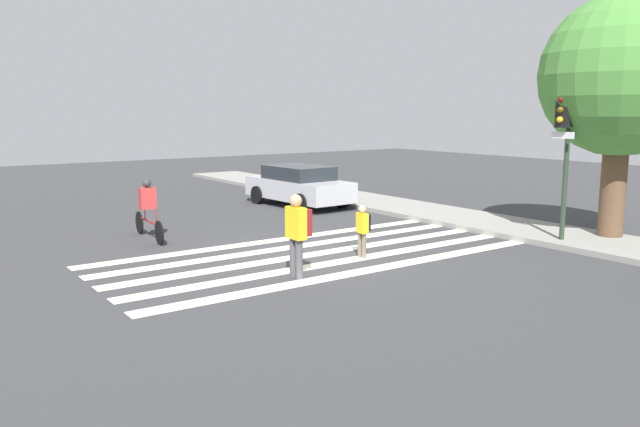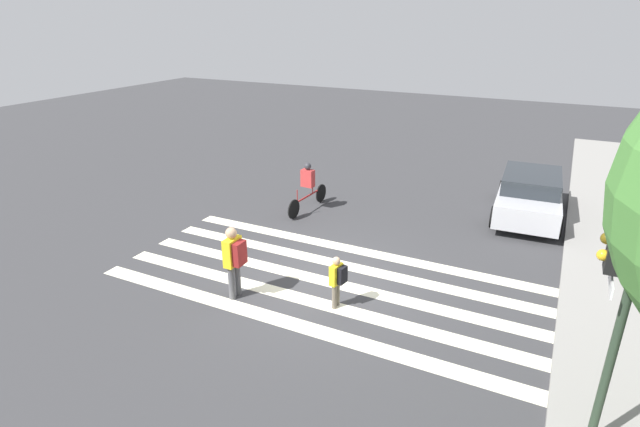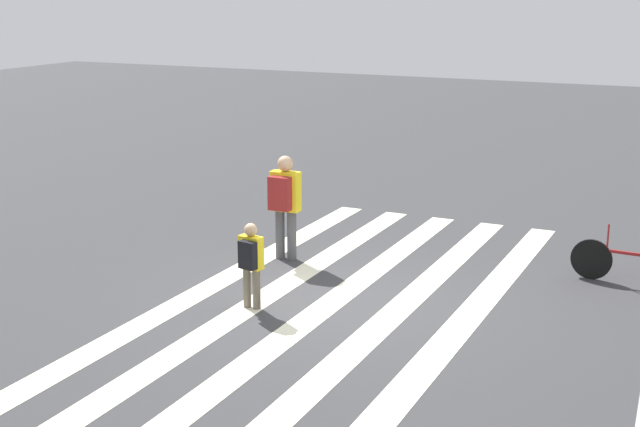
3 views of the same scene
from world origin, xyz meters
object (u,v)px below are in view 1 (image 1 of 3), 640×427
at_px(pedestrian_child_with_backpack, 363,227).
at_px(pedestrian_adult_yellow_jacket, 298,229).
at_px(street_tree, 622,77).
at_px(traffic_light, 565,133).
at_px(cyclist_far_lane, 148,206).
at_px(car_parked_far_curb, 299,185).

bearing_deg(pedestrian_child_with_backpack, pedestrian_adult_yellow_jacket, 116.15).
distance_m(street_tree, pedestrian_child_with_backpack, 7.49).
bearing_deg(pedestrian_adult_yellow_jacket, traffic_light, -101.07).
distance_m(street_tree, cyclist_far_lane, 12.28).
bearing_deg(pedestrian_adult_yellow_jacket, car_parked_far_curb, -34.68).
height_order(traffic_light, cyclist_far_lane, traffic_light).
relative_size(street_tree, pedestrian_child_with_backpack, 5.14).
relative_size(street_tree, pedestrian_adult_yellow_jacket, 3.66).
height_order(traffic_light, pedestrian_adult_yellow_jacket, traffic_light).
bearing_deg(cyclist_far_lane, street_tree, 56.65).
height_order(pedestrian_child_with_backpack, car_parked_far_curb, car_parked_far_curb).
height_order(cyclist_far_lane, car_parked_far_curb, cyclist_far_lane).
distance_m(traffic_light, car_parked_far_curb, 9.55).
height_order(traffic_light, street_tree, street_tree).
distance_m(pedestrian_adult_yellow_jacket, car_parked_far_curb, 9.59).
xyz_separation_m(traffic_light, pedestrian_adult_yellow_jacket, (-1.22, -6.89, -1.77)).
bearing_deg(street_tree, traffic_light, -105.53).
bearing_deg(traffic_light, pedestrian_adult_yellow_jacket, -100.01).
xyz_separation_m(traffic_light, car_parked_far_curb, (-9.20, -1.58, -2.03)).
relative_size(traffic_light, pedestrian_child_with_backpack, 3.30).
distance_m(street_tree, pedestrian_adult_yellow_jacket, 9.16).
bearing_deg(traffic_light, street_tree, 74.47).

